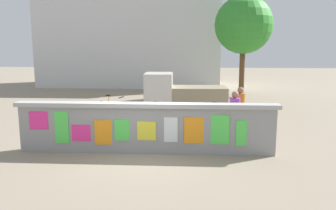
{
  "coord_description": "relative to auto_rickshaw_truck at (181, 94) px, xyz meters",
  "views": [
    {
      "loc": [
        1.21,
        -9.54,
        3.08
      ],
      "look_at": [
        0.5,
        2.27,
        1.01
      ],
      "focal_mm": 36.79,
      "sensor_mm": 36.0,
      "label": 1
    }
  ],
  "objects": [
    {
      "name": "bicycle_near",
      "position": [
        -2.97,
        -0.7,
        -0.54
      ],
      "size": [
        1.65,
        0.63,
        0.95
      ],
      "color": "black",
      "rests_on": "ground"
    },
    {
      "name": "person_walking",
      "position": [
        1.82,
        -4.2,
        0.09
      ],
      "size": [
        0.4,
        0.4,
        1.62
      ],
      "color": "yellow",
      "rests_on": "ground"
    },
    {
      "name": "auto_rickshaw_truck",
      "position": [
        0.0,
        0.0,
        0.0
      ],
      "size": [
        3.63,
        1.58,
        1.85
      ],
      "color": "black",
      "rests_on": "ground"
    },
    {
      "name": "tree_roadside",
      "position": [
        3.5,
        5.55,
        3.31
      ],
      "size": [
        3.37,
        3.37,
        5.91
      ],
      "color": "brown",
      "rests_on": "ground"
    },
    {
      "name": "bicycle_far",
      "position": [
        -2.93,
        -2.73,
        -0.54
      ],
      "size": [
        1.66,
        0.59,
        0.95
      ],
      "color": "black",
      "rests_on": "ground"
    },
    {
      "name": "ground",
      "position": [
        -0.88,
        2.37,
        -0.9
      ],
      "size": [
        60.0,
        60.0,
        0.0
      ],
      "primitive_type": "plane",
      "color": "gray"
    },
    {
      "name": "poster_wall",
      "position": [
        -0.88,
        -5.63,
        -0.15
      ],
      "size": [
        7.52,
        0.42,
        1.45
      ],
      "color": "gray",
      "rests_on": "ground"
    },
    {
      "name": "person_bystander",
      "position": [
        2.16,
        -3.04,
        0.09
      ],
      "size": [
        0.42,
        0.42,
        1.62
      ],
      "color": "#BF6626",
      "rests_on": "ground"
    },
    {
      "name": "motorcycle",
      "position": [
        0.16,
        -3.41,
        -0.44
      ],
      "size": [
        1.87,
        0.69,
        0.87
      ],
      "color": "black",
      "rests_on": "ground"
    },
    {
      "name": "building_background",
      "position": [
        -4.1,
        11.43,
        2.7
      ],
      "size": [
        13.52,
        5.46,
        7.16
      ],
      "color": "silver",
      "rests_on": "ground"
    }
  ]
}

